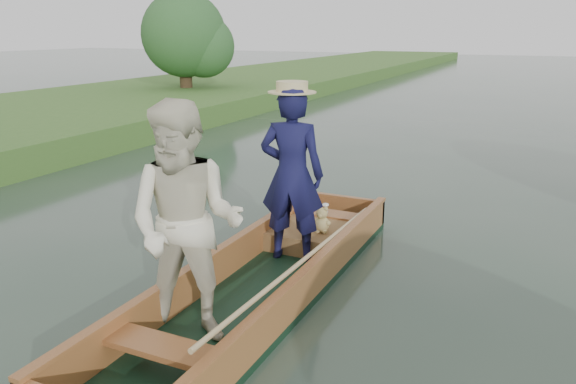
% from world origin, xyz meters
% --- Properties ---
extents(ground, '(120.00, 120.00, 0.00)m').
position_xyz_m(ground, '(0.00, 0.00, 0.00)').
color(ground, '#283D30').
rests_on(ground, ground).
extents(trees_far, '(21.68, 14.39, 4.03)m').
position_xyz_m(trees_far, '(0.23, 6.51, 2.34)').
color(trees_far, '#47331E').
rests_on(trees_far, ground).
extents(punt, '(1.27, 5.00, 2.11)m').
position_xyz_m(punt, '(-0.08, -0.24, 0.81)').
color(punt, black).
rests_on(punt, ground).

